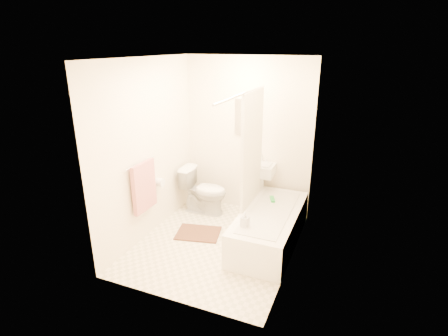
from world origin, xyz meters
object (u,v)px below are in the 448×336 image
at_px(sink, 259,187).
at_px(soap_bottle, 245,220).
at_px(toilet, 204,191).
at_px(bath_mat, 198,233).
at_px(bathtub, 270,227).

distance_m(sink, soap_bottle, 1.30).
bearing_deg(soap_bottle, toilet, 135.41).
bearing_deg(bath_mat, sink, 57.39).
relative_size(bath_mat, soap_bottle, 3.10).
height_order(sink, soap_bottle, sink).
relative_size(toilet, bathtub, 0.45).
relative_size(sink, soap_bottle, 4.70).
relative_size(sink, bath_mat, 1.52).
bearing_deg(bathtub, toilet, 157.52).
bearing_deg(bathtub, bath_mat, -170.15).
distance_m(bath_mat, soap_bottle, 1.04).
height_order(bathtub, soap_bottle, soap_bottle).
xyz_separation_m(bathtub, soap_bottle, (-0.18, -0.52, 0.33)).
xyz_separation_m(toilet, sink, (0.82, 0.26, 0.10)).
distance_m(bathtub, soap_bottle, 0.64).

